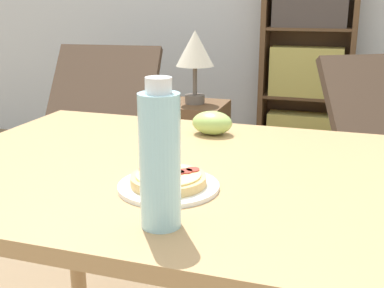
{
  "coord_description": "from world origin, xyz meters",
  "views": [
    {
      "loc": [
        0.45,
        -0.98,
        1.15
      ],
      "look_at": [
        0.11,
        0.08,
        0.82
      ],
      "focal_mm": 45.0,
      "sensor_mm": 36.0,
      "label": 1
    }
  ],
  "objects_px": {
    "table_lamp": "(195,52)",
    "grape_bunch": "(213,123)",
    "bookshelf": "(306,69)",
    "side_table": "(195,153)",
    "pizza_on_plate": "(169,182)",
    "lounge_chair_near": "(94,151)",
    "drink_bottle": "(160,159)"
  },
  "relations": [
    {
      "from": "table_lamp",
      "to": "grape_bunch",
      "type": "bearing_deg",
      "value": -70.08
    },
    {
      "from": "bookshelf",
      "to": "table_lamp",
      "type": "height_order",
      "value": "bookshelf"
    },
    {
      "from": "side_table",
      "to": "pizza_on_plate",
      "type": "bearing_deg",
      "value": -74.54
    },
    {
      "from": "bookshelf",
      "to": "lounge_chair_near",
      "type": "bearing_deg",
      "value": -137.38
    },
    {
      "from": "bookshelf",
      "to": "side_table",
      "type": "bearing_deg",
      "value": -119.96
    },
    {
      "from": "pizza_on_plate",
      "to": "drink_bottle",
      "type": "bearing_deg",
      "value": -73.94
    },
    {
      "from": "lounge_chair_near",
      "to": "pizza_on_plate",
      "type": "bearing_deg",
      "value": -61.5
    },
    {
      "from": "pizza_on_plate",
      "to": "lounge_chair_near",
      "type": "xyz_separation_m",
      "value": [
        -1.04,
        1.51,
        -0.48
      ]
    },
    {
      "from": "lounge_chair_near",
      "to": "bookshelf",
      "type": "xyz_separation_m",
      "value": [
        1.12,
        1.03,
        0.4
      ]
    },
    {
      "from": "lounge_chair_near",
      "to": "drink_bottle",
      "type": "bearing_deg",
      "value": -63.11
    },
    {
      "from": "lounge_chair_near",
      "to": "side_table",
      "type": "height_order",
      "value": "lounge_chair_near"
    },
    {
      "from": "drink_bottle",
      "to": "bookshelf",
      "type": "distance_m",
      "value": 2.72
    },
    {
      "from": "bookshelf",
      "to": "grape_bunch",
      "type": "bearing_deg",
      "value": -92.93
    },
    {
      "from": "drink_bottle",
      "to": "table_lamp",
      "type": "relative_size",
      "value": 0.67
    },
    {
      "from": "grape_bunch",
      "to": "lounge_chair_near",
      "type": "relative_size",
      "value": 0.14
    },
    {
      "from": "lounge_chair_near",
      "to": "table_lamp",
      "type": "xyz_separation_m",
      "value": [
        0.59,
        0.11,
        0.59
      ]
    },
    {
      "from": "table_lamp",
      "to": "bookshelf",
      "type": "bearing_deg",
      "value": 60.04
    },
    {
      "from": "pizza_on_plate",
      "to": "lounge_chair_near",
      "type": "distance_m",
      "value": 1.9
    },
    {
      "from": "drink_bottle",
      "to": "side_table",
      "type": "xyz_separation_m",
      "value": [
        -0.5,
        1.8,
        -0.59
      ]
    },
    {
      "from": "pizza_on_plate",
      "to": "lounge_chair_near",
      "type": "bearing_deg",
      "value": 124.61
    },
    {
      "from": "lounge_chair_near",
      "to": "bookshelf",
      "type": "bearing_deg",
      "value": 36.51
    },
    {
      "from": "lounge_chair_near",
      "to": "table_lamp",
      "type": "distance_m",
      "value": 0.85
    },
    {
      "from": "pizza_on_plate",
      "to": "bookshelf",
      "type": "xyz_separation_m",
      "value": [
        0.08,
        2.54,
        -0.08
      ]
    },
    {
      "from": "side_table",
      "to": "lounge_chair_near",
      "type": "bearing_deg",
      "value": -169.1
    },
    {
      "from": "pizza_on_plate",
      "to": "grape_bunch",
      "type": "relative_size",
      "value": 1.79
    },
    {
      "from": "lounge_chair_near",
      "to": "side_table",
      "type": "xyz_separation_m",
      "value": [
        0.59,
        0.11,
        0.01
      ]
    },
    {
      "from": "lounge_chair_near",
      "to": "bookshelf",
      "type": "height_order",
      "value": "bookshelf"
    },
    {
      "from": "pizza_on_plate",
      "to": "grape_bunch",
      "type": "xyz_separation_m",
      "value": [
        -0.03,
        0.46,
        0.02
      ]
    },
    {
      "from": "drink_bottle",
      "to": "bookshelf",
      "type": "bearing_deg",
      "value": 89.35
    },
    {
      "from": "grape_bunch",
      "to": "table_lamp",
      "type": "xyz_separation_m",
      "value": [
        -0.42,
        1.17,
        0.09
      ]
    },
    {
      "from": "bookshelf",
      "to": "side_table",
      "type": "relative_size",
      "value": 2.45
    },
    {
      "from": "side_table",
      "to": "table_lamp",
      "type": "distance_m",
      "value": 0.58
    }
  ]
}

